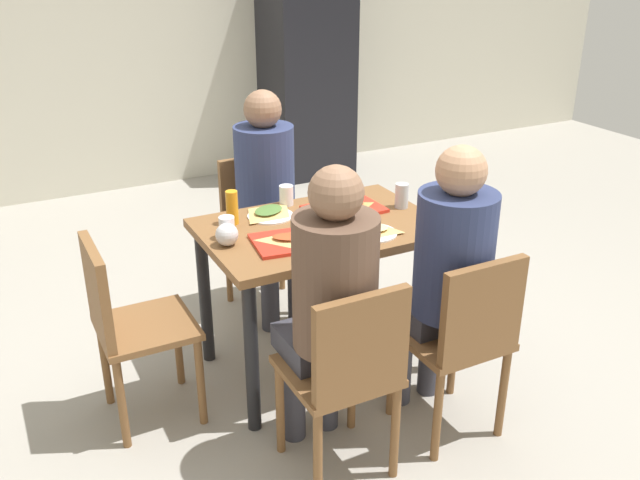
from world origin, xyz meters
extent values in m
cube|color=#9E998E|center=(0.00, 0.00, -0.01)|extent=(10.00, 10.00, 0.02)
cube|color=beige|center=(0.00, 3.20, 1.40)|extent=(10.00, 0.10, 2.80)
cube|color=brown|center=(0.00, 0.00, 0.75)|extent=(1.09, 0.73, 0.04)
cylinder|color=black|center=(-0.48, -0.31, 0.36)|extent=(0.06, 0.06, 0.73)
cylinder|color=black|center=(0.48, -0.31, 0.36)|extent=(0.06, 0.06, 0.73)
cylinder|color=black|center=(-0.48, 0.31, 0.36)|extent=(0.06, 0.06, 0.73)
cylinder|color=black|center=(0.48, 0.31, 0.36)|extent=(0.06, 0.06, 0.73)
cube|color=brown|center=(-0.27, -0.67, 0.45)|extent=(0.40, 0.40, 0.03)
cube|color=brown|center=(-0.27, -0.85, 0.67)|extent=(0.38, 0.04, 0.40)
cylinder|color=brown|center=(-0.44, -0.50, 0.22)|extent=(0.04, 0.04, 0.44)
cylinder|color=brown|center=(-0.10, -0.50, 0.22)|extent=(0.04, 0.04, 0.44)
cylinder|color=brown|center=(-0.44, -0.84, 0.22)|extent=(0.04, 0.04, 0.44)
cylinder|color=brown|center=(-0.10, -0.84, 0.22)|extent=(0.04, 0.04, 0.44)
cube|color=brown|center=(0.27, -0.67, 0.45)|extent=(0.40, 0.40, 0.03)
cube|color=brown|center=(0.27, -0.85, 0.67)|extent=(0.38, 0.04, 0.40)
cylinder|color=brown|center=(0.10, -0.50, 0.22)|extent=(0.04, 0.04, 0.44)
cylinder|color=brown|center=(0.44, -0.50, 0.22)|extent=(0.04, 0.04, 0.44)
cylinder|color=brown|center=(0.10, -0.84, 0.22)|extent=(0.04, 0.04, 0.44)
cylinder|color=brown|center=(0.44, -0.84, 0.22)|extent=(0.04, 0.04, 0.44)
cube|color=brown|center=(0.00, 0.67, 0.45)|extent=(0.40, 0.40, 0.03)
cube|color=brown|center=(0.00, 0.85, 0.67)|extent=(0.38, 0.04, 0.40)
cylinder|color=brown|center=(0.17, 0.50, 0.22)|extent=(0.04, 0.04, 0.44)
cylinder|color=brown|center=(-0.17, 0.50, 0.22)|extent=(0.04, 0.04, 0.44)
cylinder|color=brown|center=(0.17, 0.84, 0.22)|extent=(0.04, 0.04, 0.44)
cylinder|color=brown|center=(-0.17, 0.84, 0.22)|extent=(0.04, 0.04, 0.44)
cube|color=brown|center=(-0.84, 0.00, 0.45)|extent=(0.40, 0.40, 0.03)
cube|color=brown|center=(-1.02, 0.00, 0.67)|extent=(0.04, 0.38, 0.40)
cylinder|color=brown|center=(-0.67, 0.17, 0.22)|extent=(0.04, 0.04, 0.44)
cylinder|color=brown|center=(-0.67, -0.17, 0.22)|extent=(0.04, 0.04, 0.44)
cylinder|color=brown|center=(-1.01, 0.17, 0.22)|extent=(0.04, 0.04, 0.44)
cylinder|color=brown|center=(-1.01, -0.17, 0.22)|extent=(0.04, 0.04, 0.44)
cylinder|color=#383842|center=(-0.35, -0.44, 0.23)|extent=(0.10, 0.10, 0.47)
cylinder|color=#383842|center=(-0.19, -0.44, 0.23)|extent=(0.10, 0.10, 0.47)
cube|color=#383842|center=(-0.27, -0.54, 0.52)|extent=(0.32, 0.28, 0.10)
cylinder|color=brown|center=(-0.27, -0.65, 0.83)|extent=(0.32, 0.32, 0.52)
sphere|color=#8C664C|center=(-0.27, -0.65, 1.18)|extent=(0.20, 0.20, 0.20)
cylinder|color=#383842|center=(0.19, -0.44, 0.23)|extent=(0.10, 0.10, 0.47)
cylinder|color=#383842|center=(0.35, -0.44, 0.23)|extent=(0.10, 0.10, 0.47)
cube|color=#383842|center=(0.27, -0.54, 0.52)|extent=(0.32, 0.28, 0.10)
cylinder|color=navy|center=(0.27, -0.65, 0.83)|extent=(0.32, 0.32, 0.52)
sphere|color=tan|center=(0.27, -0.65, 1.18)|extent=(0.20, 0.20, 0.20)
cylinder|color=#383842|center=(0.08, 0.44, 0.23)|extent=(0.10, 0.10, 0.47)
cylinder|color=#383842|center=(-0.08, 0.44, 0.23)|extent=(0.10, 0.10, 0.47)
cube|color=#383842|center=(0.00, 0.54, 0.52)|extent=(0.32, 0.28, 0.10)
cylinder|color=navy|center=(0.00, 0.65, 0.83)|extent=(0.32, 0.32, 0.52)
sphere|color=#8C664C|center=(0.00, 0.65, 1.18)|extent=(0.20, 0.20, 0.20)
cube|color=red|center=(-0.19, -0.13, 0.77)|extent=(0.39, 0.31, 0.02)
cube|color=red|center=(0.19, 0.11, 0.77)|extent=(0.37, 0.27, 0.02)
cylinder|color=white|center=(-0.16, 0.20, 0.77)|extent=(0.22, 0.22, 0.01)
cylinder|color=white|center=(0.16, -0.20, 0.77)|extent=(0.22, 0.22, 0.01)
pyramid|color=#DBAD60|center=(-0.21, -0.13, 0.79)|extent=(0.27, 0.21, 0.01)
ellipsoid|color=#B74723|center=(-0.21, -0.13, 0.80)|extent=(0.19, 0.15, 0.01)
pyramid|color=#C68C47|center=(0.22, 0.09, 0.79)|extent=(0.21, 0.14, 0.01)
ellipsoid|color=#B74723|center=(0.22, 0.09, 0.80)|extent=(0.15, 0.10, 0.01)
pyramid|color=#DBAD60|center=(-0.16, 0.23, 0.78)|extent=(0.29, 0.27, 0.01)
ellipsoid|color=#4C7233|center=(-0.16, 0.23, 0.79)|extent=(0.20, 0.19, 0.01)
pyramid|color=#DBAD60|center=(0.17, -0.18, 0.78)|extent=(0.27, 0.25, 0.01)
ellipsoid|color=#D8C67F|center=(0.17, -0.18, 0.79)|extent=(0.19, 0.18, 0.01)
cylinder|color=white|center=(-0.03, 0.31, 0.82)|extent=(0.07, 0.07, 0.10)
cylinder|color=white|center=(0.03, -0.31, 0.82)|extent=(0.07, 0.07, 0.10)
cylinder|color=white|center=(-0.43, 0.06, 0.82)|extent=(0.07, 0.07, 0.10)
cylinder|color=#B7BCC6|center=(0.46, 0.02, 0.83)|extent=(0.07, 0.07, 0.12)
cylinder|color=orange|center=(-0.35, 0.20, 0.85)|extent=(0.06, 0.06, 0.16)
sphere|color=silver|center=(-0.46, -0.02, 0.82)|extent=(0.10, 0.10, 0.10)
cube|color=black|center=(1.34, 2.85, 0.95)|extent=(0.70, 0.60, 1.90)
camera|label=1|loc=(-1.35, -2.62, 1.99)|focal=38.64mm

